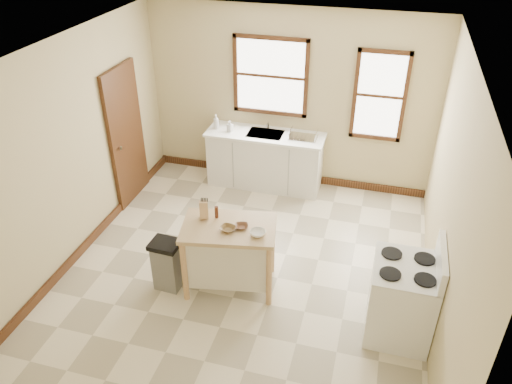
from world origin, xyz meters
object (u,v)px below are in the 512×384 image
kitchen_island (230,256)px  knife_block (204,210)px  dish_rack (303,135)px  bowl_b (242,226)px  soap_bottle_b (230,126)px  gas_stove (403,290)px  soap_bottle_a (216,122)px  pepper_grinder (216,212)px  trash_bin (167,265)px  bowl_c (258,233)px  bowl_a (228,229)px

kitchen_island → knife_block: 0.64m
dish_rack → bowl_b: 2.47m
soap_bottle_b → gas_stove: bearing=-27.4°
soap_bottle_a → kitchen_island: size_ratio=0.22×
knife_block → soap_bottle_b: bearing=78.0°
pepper_grinder → trash_bin: size_ratio=0.22×
kitchen_island → bowl_c: bearing=-22.3°
dish_rack → bowl_a: 2.58m
trash_bin → gas_stove: size_ratio=0.57×
bowl_a → bowl_b: bearing=33.3°
soap_bottle_a → bowl_a: size_ratio=1.35×
bowl_b → gas_stove: 1.89m
trash_bin → bowl_b: bearing=18.1°
knife_block → bowl_c: knife_block is taller
soap_bottle_b → knife_block: soap_bottle_b is taller
bowl_b → gas_stove: size_ratio=0.13×
pepper_grinder → gas_stove: (2.19, -0.35, -0.37)m
soap_bottle_b → pepper_grinder: 2.34m
bowl_a → dish_rack: bearing=81.4°
bowl_a → bowl_c: 0.35m
dish_rack → bowl_c: size_ratio=2.35×
bowl_c → gas_stove: gas_stove is taller
trash_bin → soap_bottle_b: bearing=93.9°
dish_rack → gas_stove: bearing=-35.8°
soap_bottle_a → knife_block: size_ratio=1.17×
knife_block → bowl_c: size_ratio=1.12×
soap_bottle_b → soap_bottle_a: bearing=-172.3°
pepper_grinder → kitchen_island: bearing=-34.6°
knife_block → dish_rack: bearing=50.4°
soap_bottle_a → bowl_a: (1.02, -2.52, -0.13)m
soap_bottle_a → pepper_grinder: soap_bottle_a is taller
knife_block → bowl_a: bearing=-48.4°
bowl_c → gas_stove: (1.63, -0.14, -0.33)m
kitchen_island → gas_stove: 2.02m
dish_rack → knife_block: (-0.73, -2.38, 0.01)m
soap_bottle_b → bowl_a: 2.60m
soap_bottle_a → bowl_a: soap_bottle_a is taller
knife_block → soap_bottle_a: bearing=83.4°
pepper_grinder → soap_bottle_a: bearing=109.4°
soap_bottle_a → gas_stove: (3.00, -2.66, -0.45)m
kitchen_island → gas_stove: size_ratio=0.92×
bowl_c → bowl_a: bearing=-179.9°
bowl_a → bowl_c: (0.35, 0.00, 0.01)m
trash_bin → bowl_a: bearing=14.2°
knife_block → bowl_c: (0.70, -0.17, -0.07)m
bowl_b → bowl_c: bowl_c is taller
soap_bottle_b → gas_stove: 3.83m
bowl_c → gas_stove: size_ratio=0.15×
gas_stove → trash_bin: bearing=-179.8°
dish_rack → soap_bottle_b: bearing=-153.4°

